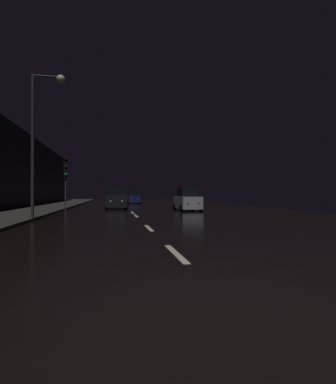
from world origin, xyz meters
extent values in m
cube|color=black|center=(0.00, 24.50, -0.01)|extent=(27.75, 84.00, 0.02)
cube|color=#33302D|center=(-7.68, 24.50, 0.07)|extent=(4.40, 84.00, 0.15)
cube|color=beige|center=(0.00, 3.00, 0.01)|extent=(0.16, 2.20, 0.01)
cube|color=beige|center=(0.00, 8.27, 0.01)|extent=(0.16, 2.20, 0.01)
cube|color=beige|center=(0.00, 14.94, 0.01)|extent=(0.16, 2.20, 0.01)
cube|color=beige|center=(0.00, 18.22, 0.01)|extent=(0.16, 2.20, 0.01)
cylinder|color=#38383A|center=(-5.38, 22.57, 1.37)|extent=(0.12, 0.12, 2.74)
cube|color=black|center=(-5.38, 22.57, 3.69)|extent=(0.37, 0.40, 1.90)
sphere|color=black|center=(-5.34, 22.40, 4.32)|extent=(0.22, 0.22, 0.22)
sphere|color=black|center=(-5.34, 22.40, 3.69)|extent=(0.22, 0.22, 0.22)
sphere|color=#19D84C|center=(-5.34, 22.40, 3.05)|extent=(0.22, 0.22, 0.22)
cylinder|color=#2D2D30|center=(-5.58, 12.69, 3.83)|extent=(0.16, 0.16, 7.67)
cylinder|color=#2D2D30|center=(-4.88, 12.69, 7.62)|extent=(1.40, 0.10, 0.10)
sphere|color=beige|center=(-4.18, 12.69, 7.52)|extent=(0.44, 0.44, 0.44)
cube|color=black|center=(-1.13, 23.96, 0.75)|extent=(1.75, 4.08, 1.07)
cube|color=black|center=(-1.13, 24.10, 1.70)|extent=(1.49, 2.04, 0.82)
cylinder|color=black|center=(-0.27, 22.53, 0.31)|extent=(0.21, 0.62, 0.62)
cylinder|color=black|center=(-1.99, 22.53, 0.31)|extent=(0.21, 0.62, 0.62)
cylinder|color=black|center=(-0.27, 25.39, 0.31)|extent=(0.21, 0.62, 0.62)
cylinder|color=black|center=(-1.99, 25.39, 0.31)|extent=(0.21, 0.62, 0.62)
sphere|color=white|center=(-0.65, 21.96, 0.75)|extent=(0.18, 0.18, 0.18)
sphere|color=white|center=(-1.61, 21.96, 0.75)|extent=(0.18, 0.18, 0.18)
sphere|color=red|center=(-0.65, 25.96, 0.75)|extent=(0.18, 0.18, 0.18)
sphere|color=red|center=(-1.61, 25.96, 0.75)|extent=(0.18, 0.18, 0.18)
cube|color=#141E51|center=(1.54, 38.64, 0.68)|extent=(1.57, 3.67, 0.96)
cube|color=black|center=(1.54, 38.51, 1.52)|extent=(1.34, 1.83, 0.73)
cylinder|color=black|center=(0.77, 39.92, 0.28)|extent=(0.19, 0.56, 0.56)
cylinder|color=black|center=(2.31, 39.92, 0.28)|extent=(0.19, 0.56, 0.56)
cylinder|color=black|center=(0.77, 37.35, 0.28)|extent=(0.19, 0.56, 0.56)
cylinder|color=black|center=(2.31, 37.35, 0.28)|extent=(0.19, 0.56, 0.56)
sphere|color=slate|center=(1.11, 40.43, 0.68)|extent=(0.16, 0.16, 0.16)
sphere|color=slate|center=(1.97, 40.43, 0.68)|extent=(0.16, 0.16, 0.16)
sphere|color=red|center=(1.11, 36.84, 0.68)|extent=(0.16, 0.16, 0.16)
sphere|color=red|center=(1.97, 36.84, 0.68)|extent=(0.16, 0.16, 0.16)
cube|color=#A5A8AD|center=(4.58, 19.88, 0.69)|extent=(1.59, 3.72, 0.97)
cube|color=black|center=(4.58, 19.75, 1.54)|extent=(1.36, 1.86, 0.74)
cylinder|color=black|center=(3.80, 21.18, 0.28)|extent=(0.19, 0.57, 0.57)
cylinder|color=black|center=(5.36, 21.18, 0.28)|extent=(0.19, 0.57, 0.57)
cylinder|color=black|center=(3.80, 18.58, 0.28)|extent=(0.19, 0.57, 0.57)
cylinder|color=black|center=(5.36, 18.58, 0.28)|extent=(0.19, 0.57, 0.57)
sphere|color=slate|center=(4.14, 21.70, 0.69)|extent=(0.16, 0.16, 0.16)
sphere|color=slate|center=(5.02, 21.70, 0.69)|extent=(0.16, 0.16, 0.16)
sphere|color=red|center=(4.14, 18.06, 0.69)|extent=(0.16, 0.16, 0.16)
sphere|color=red|center=(5.02, 18.06, 0.69)|extent=(0.16, 0.16, 0.16)
camera|label=1|loc=(-1.48, -3.91, 1.42)|focal=27.94mm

